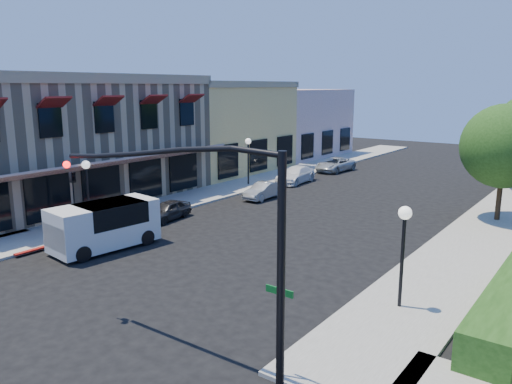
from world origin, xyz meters
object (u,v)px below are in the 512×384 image
Objects in this scene: lamppost_left_near at (87,176)px; lamppost_right_near at (404,231)px; lamppost_right_far at (503,168)px; parked_car_b at (263,191)px; signal_mast_arm at (209,221)px; parked_car_c at (295,175)px; parked_car_a at (168,210)px; white_van at (103,223)px; street_tree_a at (504,146)px; parked_car_d at (335,165)px; lamppost_left_far at (248,149)px; street_name_sign at (279,318)px.

lamppost_left_near is 17.00m from lamppost_right_near.
lamppost_right_far is (0.00, 16.00, 0.00)m from lamppost_right_near.
lamppost_right_far is at bearing 19.85° from parked_car_b.
signal_mast_arm is 1.87× the size of parked_car_c.
parked_car_a is (-14.70, -12.53, -2.20)m from lamppost_right_far.
white_van is 18.92m from parked_car_c.
lamppost_right_far is (-0.30, 2.00, -1.46)m from street_tree_a.
parked_car_c is at bearing 82.30° from lamppost_left_near.
lamppost_left_near is at bearing 155.63° from signal_mast_arm.
parked_car_d is (-14.70, 23.61, -2.14)m from lamppost_right_near.
signal_mast_arm is 22.70m from lamppost_right_far.
street_tree_a is at bearing 81.83° from signal_mast_arm.
white_van is at bearing -89.79° from parked_car_b.
lamppost_left_far is 11.00m from parked_car_a.
parked_car_a is (-14.70, 3.47, -2.20)m from lamppost_right_near.
lamppost_left_near reaches higher than parked_car_a.
lamppost_right_far is 0.72× the size of white_van.
lamppost_left_far is 1.13× the size of parked_car_a.
street_tree_a is 1.51× the size of parked_car_c.
parked_car_a is at bearing -99.78° from parked_car_b.
lamppost_right_far is at bearing -22.37° from parked_car_d.
parked_car_d is at bearing 84.44° from lamppost_left_near.
lamppost_left_near is 4.71m from parked_car_a.
lamppost_right_near is 0.83× the size of parked_car_d.
street_name_sign is (-1.30, -19.80, -2.50)m from street_tree_a.
lamppost_right_near is 22.57m from parked_car_c.
street_tree_a is at bearing 49.36° from white_van.
street_tree_a is at bearing -27.65° from parked_car_d.
lamppost_right_near is at bearing 7.94° from white_van.
street_name_sign is at bearing -17.77° from white_van.
lamppost_right_far is (2.64, 22.50, -1.35)m from signal_mast_arm.
lamppost_right_near is at bearing -39.75° from parked_car_b.
street_tree_a is 1.30× the size of white_van.
parked_car_d is (-1.39, 25.46, -0.62)m from white_van.
street_tree_a is 1.82× the size of lamppost_right_far.
signal_mast_arm is 3.20× the size of street_name_sign.
lamppost_right_near is at bearing -90.00° from lamppost_right_far.
parked_car_b is at bearing 72.21° from lamppost_left_near.
street_tree_a reaches higher than lamppost_right_near.
lamppost_left_near and lamppost_right_far have the same top height.
parked_car_b is at bearing -167.71° from street_tree_a.
lamppost_right_far is 0.83× the size of parked_car_d.
white_van is (-12.31, 3.94, -0.47)m from street_name_sign.
lamppost_right_far is 14.54m from parked_car_b.
lamppost_right_far is at bearing 98.53° from street_tree_a.
lamppost_right_far is at bearing 43.26° from lamppost_left_near.
parked_car_a is 13.53m from parked_car_c.
signal_mast_arm is 16.04m from parked_car_a.
street_name_sign is 32.46m from parked_car_d.
street_name_sign reaches higher than parked_car_a.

